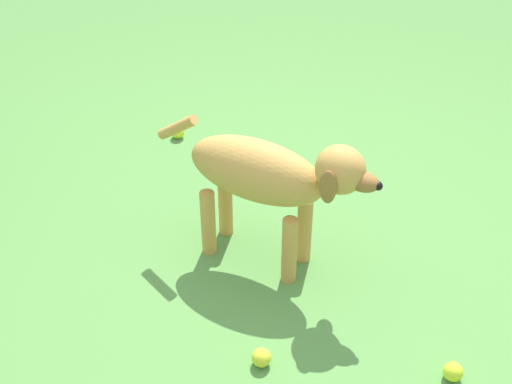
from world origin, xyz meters
name	(u,v)px	position (x,y,z in m)	size (l,w,h in m)	color
ground	(290,269)	(0.00, 0.00, 0.00)	(14.00, 14.00, 0.00)	#548C42
dog	(269,176)	(0.02, -0.10, 0.40)	(0.41, 0.85, 0.61)	#C69347
tennis_ball_0	(453,372)	(-0.03, 0.73, 0.03)	(0.07, 0.07, 0.07)	#C8E22C
tennis_ball_1	(261,358)	(0.40, 0.27, 0.03)	(0.07, 0.07, 0.07)	#CDD530
tennis_ball_2	(178,132)	(-0.25, -1.07, 0.03)	(0.07, 0.07, 0.07)	#C8DB28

